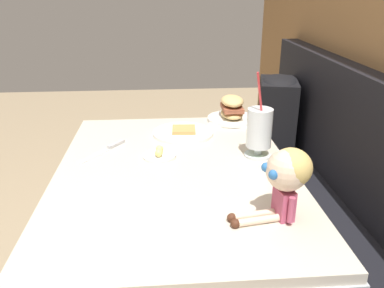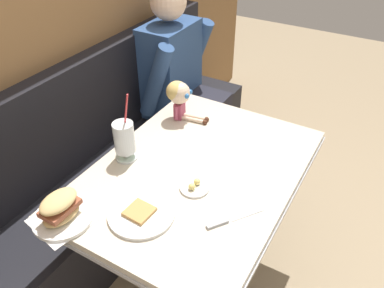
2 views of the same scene
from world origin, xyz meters
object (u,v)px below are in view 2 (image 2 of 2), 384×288
Objects in this scene: toast_plate at (141,213)px; sandwich_plate at (61,211)px; butter_knife at (226,221)px; diner_patron at (176,70)px; seated_doll at (179,95)px; butter_saucer at (195,187)px; milkshake_glass at (124,139)px.

sandwich_plate is (-0.16, 0.23, 0.04)m from toast_plate.
diner_patron reaches higher than butter_knife.
butter_saucer is at bearing -141.93° from seated_doll.
seated_doll is at bearing 19.76° from toast_plate.
toast_plate is at bearing -153.91° from diner_patron.
milkshake_glass is at bearing 46.72° from toast_plate.
butter_knife is 0.90× the size of seated_doll.
diner_patron reaches higher than sandwich_plate.
sandwich_plate is 0.59m from butter_knife.
milkshake_glass is 0.39× the size of diner_patron.
butter_knife is at bearing -135.13° from seated_doll.
milkshake_glass is at bearing 86.81° from butter_saucer.
diner_patron is at bearing 34.17° from seated_doll.
butter_saucer reaches higher than butter_knife.
butter_saucer is 1.07m from diner_patron.
butter_knife is at bearing -117.51° from butter_saucer.
butter_saucer is (-0.02, -0.36, -0.09)m from milkshake_glass.
toast_plate is 0.79× the size of milkshake_glass.
diner_patron is at bearing 36.11° from butter_saucer.
butter_knife is 1.27m from diner_patron.
seated_doll is 0.55m from diner_patron.
sandwich_plate reaches higher than butter_saucer.
seated_doll is (0.40, -0.03, 0.03)m from milkshake_glass.
seated_doll is (0.81, -0.00, 0.08)m from sandwich_plate.
milkshake_glass is 0.56m from butter_knife.
butter_saucer is at bearing -143.89° from diner_patron.
diner_patron is (0.96, 0.82, -0.00)m from butter_knife.
butter_knife is (-0.12, -0.54, -0.10)m from milkshake_glass.
seated_doll reaches higher than butter_knife.
milkshake_glass is 1.56× the size of butter_knife.
seated_doll reaches higher than sandwich_plate.
sandwich_plate is 1.29m from diner_patron.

